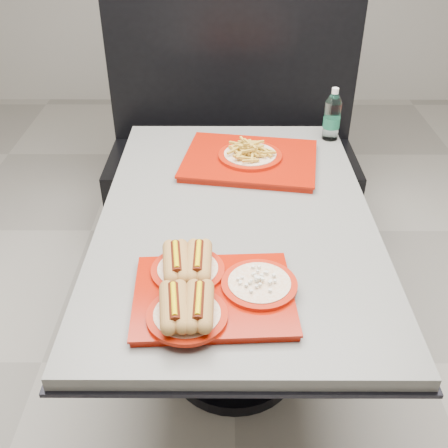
{
  "coord_description": "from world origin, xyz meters",
  "views": [
    {
      "loc": [
        -0.04,
        -1.47,
        1.7
      ],
      "look_at": [
        -0.04,
        -0.19,
        0.83
      ],
      "focal_mm": 42.0,
      "sensor_mm": 36.0,
      "label": 1
    }
  ],
  "objects_px": {
    "diner_table": "(236,251)",
    "tray_far": "(250,157)",
    "tray_near": "(207,289)",
    "booth_bench": "(232,156)",
    "water_bottle": "(332,117)"
  },
  "relations": [
    {
      "from": "tray_far",
      "to": "tray_near",
      "type": "bearing_deg",
      "value": -100.53
    },
    {
      "from": "booth_bench",
      "to": "tray_far",
      "type": "height_order",
      "value": "booth_bench"
    },
    {
      "from": "water_bottle",
      "to": "diner_table",
      "type": "bearing_deg",
      "value": -125.29
    },
    {
      "from": "booth_bench",
      "to": "tray_near",
      "type": "xyz_separation_m",
      "value": [
        -0.08,
        -1.53,
        0.38
      ]
    },
    {
      "from": "diner_table",
      "to": "booth_bench",
      "type": "bearing_deg",
      "value": 90.0
    },
    {
      "from": "booth_bench",
      "to": "water_bottle",
      "type": "bearing_deg",
      "value": -51.94
    },
    {
      "from": "tray_near",
      "to": "tray_far",
      "type": "relative_size",
      "value": 0.79
    },
    {
      "from": "diner_table",
      "to": "water_bottle",
      "type": "xyz_separation_m",
      "value": [
        0.41,
        0.57,
        0.26
      ]
    },
    {
      "from": "diner_table",
      "to": "tray_near",
      "type": "distance_m",
      "value": 0.48
    },
    {
      "from": "booth_bench",
      "to": "tray_near",
      "type": "bearing_deg",
      "value": -93.18
    },
    {
      "from": "tray_near",
      "to": "booth_bench",
      "type": "bearing_deg",
      "value": 86.82
    },
    {
      "from": "diner_table",
      "to": "tray_far",
      "type": "relative_size",
      "value": 2.54
    },
    {
      "from": "booth_bench",
      "to": "water_bottle",
      "type": "xyz_separation_m",
      "value": [
        0.41,
        -0.52,
        0.44
      ]
    },
    {
      "from": "booth_bench",
      "to": "tray_far",
      "type": "distance_m",
      "value": 0.84
    },
    {
      "from": "diner_table",
      "to": "booth_bench",
      "type": "xyz_separation_m",
      "value": [
        0.0,
        1.09,
        -0.18
      ]
    }
  ]
}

